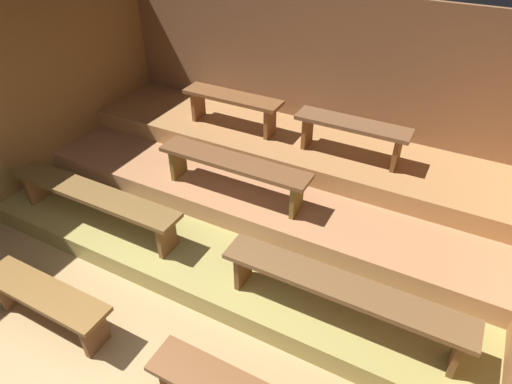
% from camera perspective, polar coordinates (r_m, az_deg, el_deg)
% --- Properties ---
extents(ground, '(6.21, 4.90, 0.08)m').
position_cam_1_polar(ground, '(5.02, -2.96, -7.70)').
color(ground, '#A68353').
extents(wall_back, '(6.21, 0.06, 2.34)m').
position_cam_1_polar(wall_back, '(5.95, 7.14, 13.47)').
color(wall_back, brown).
rests_on(wall_back, ground).
extents(wall_left, '(0.06, 4.90, 2.34)m').
position_cam_1_polar(wall_left, '(6.02, -26.80, 10.14)').
color(wall_left, olive).
rests_on(wall_left, ground).
extents(platform_lower, '(5.41, 2.96, 0.23)m').
position_cam_1_polar(platform_lower, '(5.29, 0.12, -2.71)').
color(platform_lower, '#9A8E4B').
rests_on(platform_lower, ground).
extents(platform_middle, '(5.41, 2.02, 0.23)m').
position_cam_1_polar(platform_middle, '(5.48, 2.41, 1.90)').
color(platform_middle, '#B0784F').
rests_on(platform_middle, platform_lower).
extents(platform_upper, '(5.41, 1.15, 0.23)m').
position_cam_1_polar(platform_upper, '(5.70, 4.39, 6.01)').
color(platform_upper, '#AD7A48').
rests_on(platform_upper, platform_middle).
extents(bench_floor_left, '(1.32, 0.32, 0.44)m').
position_cam_1_polar(bench_floor_left, '(4.46, -25.41, -12.28)').
color(bench_floor_left, brown).
rests_on(bench_floor_left, ground).
extents(bench_lower_left, '(2.13, 0.32, 0.44)m').
position_cam_1_polar(bench_lower_left, '(5.04, -20.17, -0.65)').
color(bench_lower_left, brown).
rests_on(bench_lower_left, platform_lower).
extents(bench_lower_right, '(2.13, 0.32, 0.44)m').
position_cam_1_polar(bench_lower_right, '(3.83, 11.02, -12.39)').
color(bench_lower_right, brown).
rests_on(bench_lower_right, platform_lower).
extents(bench_middle_center, '(1.75, 0.32, 0.44)m').
position_cam_1_polar(bench_middle_center, '(4.82, -2.92, 3.28)').
color(bench_middle_center, brown).
rests_on(bench_middle_center, platform_middle).
extents(bench_upper_left, '(1.31, 0.32, 0.44)m').
position_cam_1_polar(bench_upper_left, '(5.74, -3.05, 11.44)').
color(bench_upper_left, brown).
rests_on(bench_upper_left, platform_upper).
extents(bench_upper_right, '(1.31, 0.32, 0.44)m').
position_cam_1_polar(bench_upper_right, '(5.19, 12.24, 7.82)').
color(bench_upper_right, brown).
rests_on(bench_upper_right, platform_upper).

